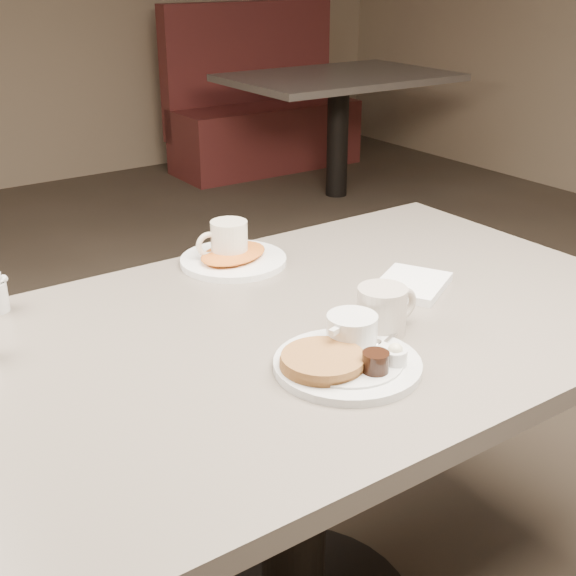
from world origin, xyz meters
TOP-DOWN VIEW (x-y plane):
  - diner_table at (0.00, 0.00)m, footprint 1.50×0.90m
  - main_plate at (-0.02, -0.18)m, footprint 0.33×0.31m
  - coffee_mug_near at (0.12, -0.12)m, footprint 0.13×0.09m
  - napkin at (0.31, 0.00)m, footprint 0.21×0.19m
  - coffee_mug_far at (0.06, 0.35)m, footprint 0.13×0.10m
  - hash_plate at (0.07, 0.34)m, footprint 0.31×0.31m
  - booth_back_right at (2.22, 3.43)m, footprint 1.35×1.58m

SIDE VIEW (x-z plane):
  - booth_back_right at x=2.22m, z-range -0.15..0.97m
  - diner_table at x=0.00m, z-range 0.21..0.96m
  - napkin at x=0.31m, z-range 0.75..0.77m
  - hash_plate at x=0.07m, z-range 0.75..0.78m
  - main_plate at x=-0.02m, z-range 0.74..0.81m
  - coffee_mug_near at x=0.12m, z-range 0.75..0.84m
  - coffee_mug_far at x=0.06m, z-range 0.75..0.85m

